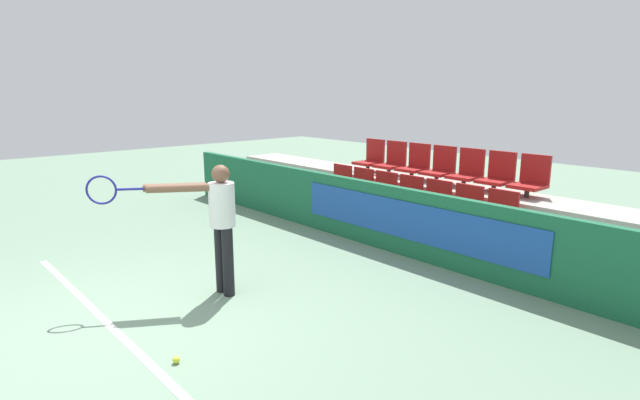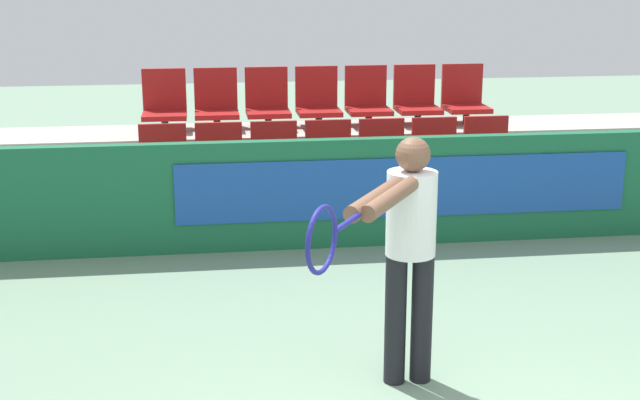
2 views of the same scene
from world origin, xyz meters
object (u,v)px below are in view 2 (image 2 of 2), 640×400
object	(u,v)px
stadium_chair_0	(163,163)
tennis_player	(406,240)
stadium_chair_2	(275,160)
stadium_chair_4	(383,157)
stadium_chair_10	(318,101)
stadium_chair_7	(164,105)
stadium_chair_8	(216,104)
stadium_chair_11	(367,100)
stadium_chair_12	(416,99)
stadium_chair_5	(436,155)
stadium_chair_13	(465,98)
stadium_chair_9	(267,103)
stadium_chair_1	(220,162)
stadium_chair_6	(489,154)
stadium_chair_3	(330,158)

from	to	relation	value
stadium_chair_0	tennis_player	bearing A→B (deg)	-65.96
stadium_chair_2	stadium_chair_4	xyz separation A→B (m)	(1.04, 0.00, 0.00)
stadium_chair_4	stadium_chair_10	xyz separation A→B (m)	(-0.52, 0.87, 0.41)
stadium_chair_7	tennis_player	xyz separation A→B (m)	(1.52, -4.27, -0.14)
stadium_chair_2	stadium_chair_8	xyz separation A→B (m)	(-0.52, 0.87, 0.41)
stadium_chair_11	stadium_chair_12	size ratio (longest dim) A/B	1.00
stadium_chair_0	stadium_chair_5	xyz separation A→B (m)	(2.61, 0.00, 0.00)
stadium_chair_13	stadium_chair_7	bearing A→B (deg)	180.00
stadium_chair_11	tennis_player	size ratio (longest dim) A/B	0.40
stadium_chair_10	stadium_chair_13	world-z (taller)	same
stadium_chair_2	stadium_chair_7	distance (m)	1.42
stadium_chair_5	stadium_chair_9	size ratio (longest dim) A/B	1.00
stadium_chair_13	stadium_chair_4	bearing A→B (deg)	-140.17
stadium_chair_8	stadium_chair_13	xyz separation A→B (m)	(2.61, 0.00, 0.00)
stadium_chair_8	stadium_chair_10	bearing A→B (deg)	0.00
stadium_chair_1	stadium_chair_8	world-z (taller)	stadium_chair_8
stadium_chair_9	stadium_chair_1	bearing A→B (deg)	-120.94
stadium_chair_6	stadium_chair_7	world-z (taller)	stadium_chair_7
stadium_chair_8	stadium_chair_9	xyz separation A→B (m)	(0.52, 0.00, 0.00)
stadium_chair_9	stadium_chair_0	bearing A→B (deg)	-140.17
stadium_chair_13	stadium_chair_3	bearing A→B (deg)	-150.93
stadium_chair_7	stadium_chair_11	bearing A→B (deg)	0.00
stadium_chair_13	tennis_player	world-z (taller)	tennis_player
stadium_chair_12	stadium_chair_3	bearing A→B (deg)	-140.17
stadium_chair_5	stadium_chair_13	size ratio (longest dim) A/B	1.00
tennis_player	stadium_chair_8	bearing A→B (deg)	135.17
stadium_chair_0	stadium_chair_12	xyz separation A→B (m)	(2.61, 0.87, 0.41)
stadium_chair_0	stadium_chair_5	bearing A→B (deg)	0.00
stadium_chair_4	stadium_chair_7	distance (m)	2.30
stadium_chair_0	stadium_chair_13	world-z (taller)	stadium_chair_13
stadium_chair_10	stadium_chair_8	bearing A→B (deg)	180.00
stadium_chair_4	stadium_chair_9	size ratio (longest dim) A/B	1.00
stadium_chair_2	stadium_chair_9	xyz separation A→B (m)	(0.00, 0.87, 0.41)
stadium_chair_4	stadium_chair_7	bearing A→B (deg)	157.36
stadium_chair_12	stadium_chair_9	bearing A→B (deg)	180.00
stadium_chair_2	stadium_chair_13	xyz separation A→B (m)	(2.08, 0.87, 0.41)
stadium_chair_7	stadium_chair_9	size ratio (longest dim) A/B	1.00
stadium_chair_1	stadium_chair_4	bearing A→B (deg)	0.00
stadium_chair_9	stadium_chair_13	distance (m)	2.08
stadium_chair_0	stadium_chair_4	size ratio (longest dim) A/B	1.00
stadium_chair_10	stadium_chair_2	bearing A→B (deg)	-120.94
stadium_chair_5	stadium_chair_9	bearing A→B (deg)	150.93
stadium_chair_9	stadium_chair_4	bearing A→B (deg)	-39.83
stadium_chair_3	stadium_chair_4	distance (m)	0.52
stadium_chair_3	stadium_chair_10	distance (m)	0.96
stadium_chair_1	tennis_player	distance (m)	3.55
stadium_chair_8	stadium_chair_9	world-z (taller)	same
stadium_chair_11	tennis_player	bearing A→B (deg)	-97.60
stadium_chair_11	stadium_chair_5	bearing A→B (deg)	-59.06
stadium_chair_3	stadium_chair_6	distance (m)	1.56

